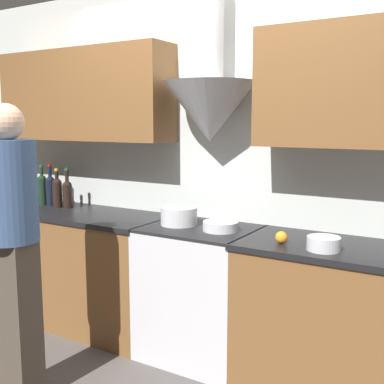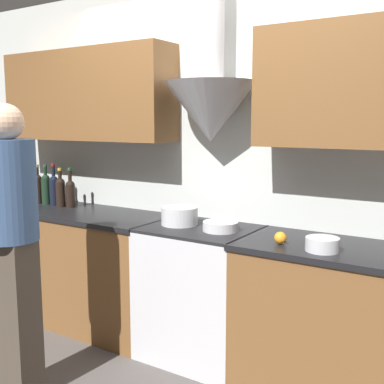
% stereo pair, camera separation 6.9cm
% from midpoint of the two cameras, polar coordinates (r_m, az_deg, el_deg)
% --- Properties ---
extents(ground_plane, '(12.00, 12.00, 0.00)m').
position_cam_midpoint_polar(ground_plane, '(3.26, -3.00, -21.04)').
color(ground_plane, '#4C4744').
extents(wall_back, '(8.40, 0.62, 2.60)m').
position_cam_midpoint_polar(wall_back, '(3.41, 0.93, 6.25)').
color(wall_back, silver).
rests_on(wall_back, ground_plane).
extents(counter_left, '(1.60, 0.62, 0.90)m').
position_cam_midpoint_polar(counter_left, '(4.01, -14.09, -8.49)').
color(counter_left, brown).
rests_on(counter_left, ground_plane).
extents(counter_right, '(0.94, 0.62, 0.90)m').
position_cam_midpoint_polar(counter_right, '(3.02, 14.25, -14.25)').
color(counter_right, brown).
rests_on(counter_right, ground_plane).
extents(stove_range, '(0.73, 0.60, 0.90)m').
position_cam_midpoint_polar(stove_range, '(3.33, 0.32, -11.73)').
color(stove_range, silver).
rests_on(stove_range, ground_plane).
extents(wine_bottle_0, '(0.08, 0.08, 0.34)m').
position_cam_midpoint_polar(wine_bottle_0, '(4.45, -20.42, 0.67)').
color(wine_bottle_0, black).
rests_on(wine_bottle_0, counter_left).
extents(wine_bottle_1, '(0.08, 0.08, 0.33)m').
position_cam_midpoint_polar(wine_bottle_1, '(4.37, -19.50, 0.42)').
color(wine_bottle_1, black).
rests_on(wine_bottle_1, counter_left).
extents(wine_bottle_2, '(0.07, 0.07, 0.33)m').
position_cam_midpoint_polar(wine_bottle_2, '(4.30, -18.64, 0.47)').
color(wine_bottle_2, black).
rests_on(wine_bottle_2, counter_left).
extents(wine_bottle_3, '(0.08, 0.08, 0.34)m').
position_cam_midpoint_polar(wine_bottle_3, '(4.23, -17.78, 0.44)').
color(wine_bottle_3, black).
rests_on(wine_bottle_3, counter_left).
extents(wine_bottle_4, '(0.08, 0.08, 0.35)m').
position_cam_midpoint_polar(wine_bottle_4, '(4.17, -16.88, 0.34)').
color(wine_bottle_4, black).
rests_on(wine_bottle_4, counter_left).
extents(wine_bottle_5, '(0.08, 0.08, 0.32)m').
position_cam_midpoint_polar(wine_bottle_5, '(4.08, -16.14, 0.10)').
color(wine_bottle_5, black).
rests_on(wine_bottle_5, counter_left).
extents(wine_bottle_6, '(0.08, 0.08, 0.33)m').
position_cam_midpoint_polar(wine_bottle_6, '(4.03, -15.02, -0.06)').
color(wine_bottle_6, black).
rests_on(wine_bottle_6, counter_left).
extents(stock_pot, '(0.25, 0.25, 0.12)m').
position_cam_midpoint_polar(stock_pot, '(3.27, -2.16, -2.84)').
color(stock_pot, silver).
rests_on(stock_pot, stove_range).
extents(mixing_bowl, '(0.23, 0.23, 0.06)m').
position_cam_midpoint_polar(mixing_bowl, '(3.10, 2.76, -4.05)').
color(mixing_bowl, silver).
rests_on(mixing_bowl, stove_range).
extents(orange_fruit, '(0.07, 0.07, 0.07)m').
position_cam_midpoint_polar(orange_fruit, '(2.82, 9.86, -5.33)').
color(orange_fruit, orange).
rests_on(orange_fruit, counter_right).
extents(saucepan, '(0.18, 0.18, 0.08)m').
position_cam_midpoint_polar(saucepan, '(2.72, 14.63, -5.93)').
color(saucepan, silver).
rests_on(saucepan, counter_right).
extents(person_foreground_left, '(0.30, 0.30, 1.70)m').
position_cam_midpoint_polar(person_foreground_left, '(2.89, -21.22, -5.20)').
color(person_foreground_left, '#473D33').
rests_on(person_foreground_left, ground_plane).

